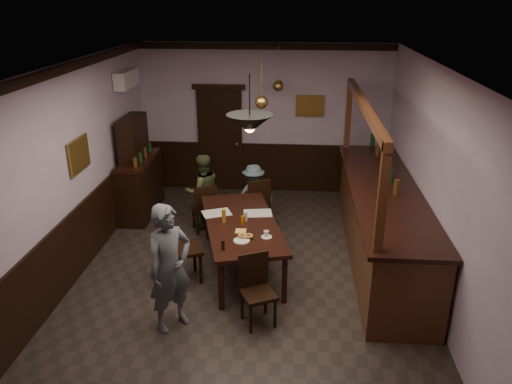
# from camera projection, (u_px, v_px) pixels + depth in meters

# --- Properties ---
(room) EXTENTS (5.01, 8.01, 3.01)m
(room) POSITION_uv_depth(u_px,v_px,m) (243.00, 194.00, 6.31)
(room) COLOR #2D2621
(room) RESTS_ON ground
(dining_table) EXTENTS (1.53, 2.38, 0.75)m
(dining_table) POSITION_uv_depth(u_px,v_px,m) (241.00, 226.00, 7.31)
(dining_table) COLOR black
(dining_table) RESTS_ON ground
(chair_far_left) EXTENTS (0.50, 0.50, 0.88)m
(chair_far_left) POSITION_uv_depth(u_px,v_px,m) (205.00, 207.00, 8.48)
(chair_far_left) COLOR black
(chair_far_left) RESTS_ON ground
(chair_far_right) EXTENTS (0.54, 0.54, 0.93)m
(chair_far_right) POSITION_uv_depth(u_px,v_px,m) (257.00, 202.00, 8.61)
(chair_far_right) COLOR black
(chair_far_right) RESTS_ON ground
(chair_near) EXTENTS (0.52, 0.52, 0.90)m
(chair_near) POSITION_uv_depth(u_px,v_px,m) (256.00, 286.00, 6.16)
(chair_near) COLOR black
(chair_near) RESTS_ON ground
(chair_side) EXTENTS (0.60, 0.60, 1.04)m
(chair_side) POSITION_uv_depth(u_px,v_px,m) (178.00, 245.00, 7.00)
(chair_side) COLOR black
(chair_side) RESTS_ON ground
(person_standing) EXTENTS (0.69, 0.70, 1.62)m
(person_standing) POSITION_uv_depth(u_px,v_px,m) (170.00, 268.00, 5.95)
(person_standing) COLOR slate
(person_standing) RESTS_ON ground
(person_seated_left) EXTENTS (0.81, 0.75, 1.32)m
(person_seated_left) POSITION_uv_depth(u_px,v_px,m) (202.00, 191.00, 8.66)
(person_seated_left) COLOR #485030
(person_seated_left) RESTS_ON ground
(person_seated_right) EXTENTS (0.78, 0.58, 1.09)m
(person_seated_right) POSITION_uv_depth(u_px,v_px,m) (253.00, 194.00, 8.85)
(person_seated_right) COLOR slate
(person_seated_right) RESTS_ON ground
(newspaper_left) EXTENTS (0.50, 0.44, 0.01)m
(newspaper_left) POSITION_uv_depth(u_px,v_px,m) (217.00, 213.00, 7.57)
(newspaper_left) COLOR silver
(newspaper_left) RESTS_ON dining_table
(newspaper_right) EXTENTS (0.46, 0.36, 0.01)m
(newspaper_right) POSITION_uv_depth(u_px,v_px,m) (258.00, 213.00, 7.57)
(newspaper_right) COLOR silver
(newspaper_right) RESTS_ON dining_table
(napkin) EXTENTS (0.18, 0.18, 0.00)m
(napkin) POSITION_uv_depth(u_px,v_px,m) (241.00, 231.00, 7.01)
(napkin) COLOR #F8B95B
(napkin) RESTS_ON dining_table
(saucer) EXTENTS (0.15, 0.15, 0.01)m
(saucer) POSITION_uv_depth(u_px,v_px,m) (267.00, 237.00, 6.83)
(saucer) COLOR white
(saucer) RESTS_ON dining_table
(coffee_cup) EXTENTS (0.10, 0.10, 0.07)m
(coffee_cup) POSITION_uv_depth(u_px,v_px,m) (266.00, 233.00, 6.83)
(coffee_cup) COLOR white
(coffee_cup) RESTS_ON saucer
(pastry_plate) EXTENTS (0.22, 0.22, 0.01)m
(pastry_plate) POSITION_uv_depth(u_px,v_px,m) (242.00, 241.00, 6.72)
(pastry_plate) COLOR white
(pastry_plate) RESTS_ON dining_table
(pastry_ring_a) EXTENTS (0.13, 0.13, 0.04)m
(pastry_ring_a) POSITION_uv_depth(u_px,v_px,m) (242.00, 236.00, 6.80)
(pastry_ring_a) COLOR #C68C47
(pastry_ring_a) RESTS_ON pastry_plate
(pastry_ring_b) EXTENTS (0.13, 0.13, 0.04)m
(pastry_ring_b) POSITION_uv_depth(u_px,v_px,m) (249.00, 236.00, 6.79)
(pastry_ring_b) COLOR #C68C47
(pastry_ring_b) RESTS_ON pastry_plate
(soda_can) EXTENTS (0.07, 0.07, 0.12)m
(soda_can) POSITION_uv_depth(u_px,v_px,m) (243.00, 220.00, 7.21)
(soda_can) COLOR orange
(soda_can) RESTS_ON dining_table
(beer_glass) EXTENTS (0.06, 0.06, 0.20)m
(beer_glass) POSITION_uv_depth(u_px,v_px,m) (224.00, 216.00, 7.24)
(beer_glass) COLOR #BF721E
(beer_glass) RESTS_ON dining_table
(water_glass) EXTENTS (0.06, 0.06, 0.15)m
(water_glass) POSITION_uv_depth(u_px,v_px,m) (245.00, 216.00, 7.28)
(water_glass) COLOR silver
(water_glass) RESTS_ON dining_table
(pepper_mill) EXTENTS (0.04, 0.04, 0.14)m
(pepper_mill) POSITION_uv_depth(u_px,v_px,m) (223.00, 245.00, 6.47)
(pepper_mill) COLOR black
(pepper_mill) RESTS_ON dining_table
(sideboard) EXTENTS (0.50, 1.40, 1.84)m
(sideboard) POSITION_uv_depth(u_px,v_px,m) (139.00, 176.00, 9.14)
(sideboard) COLOR black
(sideboard) RESTS_ON ground
(bar_counter) EXTENTS (1.02, 4.37, 2.45)m
(bar_counter) POSITION_uv_depth(u_px,v_px,m) (381.00, 220.00, 7.65)
(bar_counter) COLOR #4B2814
(bar_counter) RESTS_ON ground
(door_back) EXTENTS (0.90, 0.06, 2.10)m
(door_back) POSITION_uv_depth(u_px,v_px,m) (220.00, 141.00, 10.20)
(door_back) COLOR black
(door_back) RESTS_ON ground
(ac_unit) EXTENTS (0.20, 0.85, 0.30)m
(ac_unit) POSITION_uv_depth(u_px,v_px,m) (126.00, 79.00, 8.83)
(ac_unit) COLOR white
(ac_unit) RESTS_ON ground
(picture_left_large) EXTENTS (0.04, 0.62, 0.48)m
(picture_left_large) POSITION_uv_depth(u_px,v_px,m) (79.00, 155.00, 7.17)
(picture_left_large) COLOR olive
(picture_left_large) RESTS_ON ground
(picture_back) EXTENTS (0.55, 0.04, 0.42)m
(picture_back) POSITION_uv_depth(u_px,v_px,m) (310.00, 106.00, 9.80)
(picture_back) COLOR olive
(picture_back) RESTS_ON ground
(pendant_iron) EXTENTS (0.56, 0.56, 0.69)m
(pendant_iron) POSITION_uv_depth(u_px,v_px,m) (250.00, 124.00, 5.93)
(pendant_iron) COLOR black
(pendant_iron) RESTS_ON ground
(pendant_brass_mid) EXTENTS (0.20, 0.20, 0.81)m
(pendant_brass_mid) POSITION_uv_depth(u_px,v_px,m) (261.00, 102.00, 7.67)
(pendant_brass_mid) COLOR #BF8C3F
(pendant_brass_mid) RESTS_ON ground
(pendant_brass_far) EXTENTS (0.20, 0.20, 0.81)m
(pendant_brass_far) POSITION_uv_depth(u_px,v_px,m) (278.00, 86.00, 9.01)
(pendant_brass_far) COLOR #BF8C3F
(pendant_brass_far) RESTS_ON ground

